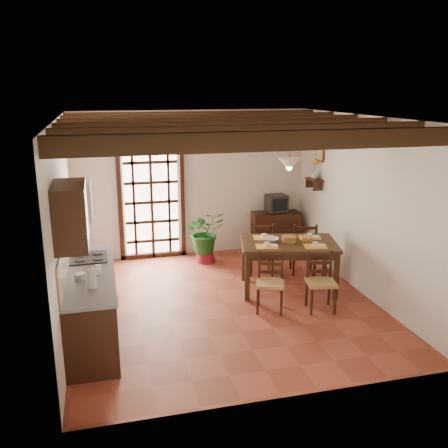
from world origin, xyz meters
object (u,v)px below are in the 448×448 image
object	(u,v)px
kitchen_counter	(91,304)
chair_near_left	(270,293)
sideboard	(276,232)
crt_tv	(276,203)
chair_far_left	(261,257)
pendant_lamp	(289,163)
chair_near_right	(320,292)
chair_far_right	(303,257)
dining_table	(289,248)
potted_plant	(205,233)

from	to	relation	value
kitchen_counter	chair_near_left	xyz separation A→B (m)	(2.55, 0.20, -0.20)
sideboard	crt_tv	xyz separation A→B (m)	(0.00, -0.01, 0.59)
crt_tv	chair_near_left	bearing A→B (deg)	-116.41
chair_far_left	pendant_lamp	distance (m)	1.93
chair_near_right	chair_far_right	world-z (taller)	chair_far_right
dining_table	chair_near_left	world-z (taller)	chair_near_left
dining_table	potted_plant	bearing A→B (deg)	134.41
chair_far_right	pendant_lamp	xyz separation A→B (m)	(-0.54, -0.56, 1.79)
chair_near_right	pendant_lamp	bearing A→B (deg)	111.77
chair_near_right	potted_plant	xyz separation A→B (m)	(-1.20, 2.51, 0.29)
kitchen_counter	dining_table	size ratio (longest dim) A/B	1.33
potted_plant	chair_near_right	bearing A→B (deg)	-64.47
chair_far_left	chair_far_right	world-z (taller)	chair_far_left
kitchen_counter	pendant_lamp	bearing A→B (deg)	17.33
chair_far_left	sideboard	xyz separation A→B (m)	(0.69, 1.12, 0.10)
dining_table	sideboard	bearing A→B (deg)	88.95
chair_near_left	pendant_lamp	world-z (taller)	pendant_lamp
chair_far_left	crt_tv	bearing A→B (deg)	-111.09
dining_table	pendant_lamp	distance (m)	1.37
chair_near_right	crt_tv	distance (m)	2.90
chair_near_left	crt_tv	distance (m)	2.91
crt_tv	sideboard	bearing A→B (deg)	85.29
chair_near_left	potted_plant	distance (m)	2.40
kitchen_counter	sideboard	world-z (taller)	kitchen_counter
kitchen_counter	dining_table	distance (m)	3.22
sideboard	crt_tv	world-z (taller)	crt_tv
chair_near_right	potted_plant	distance (m)	2.80
chair_near_right	chair_far_left	xyz separation A→B (m)	(-0.38, 1.67, 0.02)
crt_tv	pendant_lamp	distance (m)	2.21
dining_table	crt_tv	distance (m)	2.04
chair_near_left	crt_tv	xyz separation A→B (m)	(1.04, 2.62, 0.72)
kitchen_counter	dining_table	bearing A→B (deg)	15.63
potted_plant	chair_near_left	bearing A→B (deg)	-78.67
kitchen_counter	potted_plant	bearing A→B (deg)	50.60
sideboard	potted_plant	world-z (taller)	potted_plant
kitchen_counter	sideboard	bearing A→B (deg)	38.17
chair_far_right	potted_plant	bearing A→B (deg)	-19.62
dining_table	pendant_lamp	bearing A→B (deg)	103.28
crt_tv	dining_table	bearing A→B (deg)	-109.08
kitchen_counter	chair_far_right	xyz separation A→B (m)	(3.64, 1.53, -0.18)
sideboard	potted_plant	size ratio (longest dim) A/B	0.45
chair_near_right	chair_near_left	bearing A→B (deg)	177.14
chair_near_left	chair_near_right	bearing A→B (deg)	7.62
chair_far_right	crt_tv	distance (m)	1.47
sideboard	kitchen_counter	bearing A→B (deg)	-137.27
dining_table	chair_far_right	xyz separation A→B (m)	(0.54, 0.66, -0.42)
chair_near_right	crt_tv	bearing A→B (deg)	94.02
chair_near_left	dining_table	bearing A→B (deg)	71.71
dining_table	sideboard	size ratio (longest dim) A/B	1.79
kitchen_counter	chair_far_right	world-z (taller)	kitchen_counter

